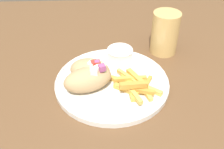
# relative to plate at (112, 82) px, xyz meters

# --- Properties ---
(table) EXTENTS (1.12, 1.12, 0.76)m
(table) POSITION_rel_plate_xyz_m (-0.04, 0.00, -0.10)
(table) COLOR brown
(table) RESTS_ON ground_plane
(plate) EXTENTS (0.29, 0.29, 0.02)m
(plate) POSITION_rel_plate_xyz_m (0.00, 0.00, 0.00)
(plate) COLOR white
(plate) RESTS_ON table
(pita_sandwich_near) EXTENTS (0.14, 0.11, 0.07)m
(pita_sandwich_near) POSITION_rel_plate_xyz_m (-0.06, -0.03, 0.03)
(pita_sandwich_near) COLOR tan
(pita_sandwich_near) RESTS_ON plate
(pita_sandwich_far) EXTENTS (0.12, 0.10, 0.06)m
(pita_sandwich_far) POSITION_rel_plate_xyz_m (-0.05, 0.01, 0.03)
(pita_sandwich_far) COLOR tan
(pita_sandwich_far) RESTS_ON plate
(fries_pile) EXTENTS (0.14, 0.13, 0.03)m
(fries_pile) POSITION_rel_plate_xyz_m (0.05, -0.03, 0.01)
(fries_pile) COLOR gold
(fries_pile) RESTS_ON plate
(sauce_ramekin) EXTENTS (0.07, 0.07, 0.04)m
(sauce_ramekin) POSITION_rel_plate_xyz_m (0.03, 0.09, 0.03)
(sauce_ramekin) COLOR white
(sauce_ramekin) RESTS_ON plate
(water_glass) EXTENTS (0.08, 0.08, 0.12)m
(water_glass) POSITION_rel_plate_xyz_m (0.16, 0.15, 0.05)
(water_glass) COLOR tan
(water_glass) RESTS_ON table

